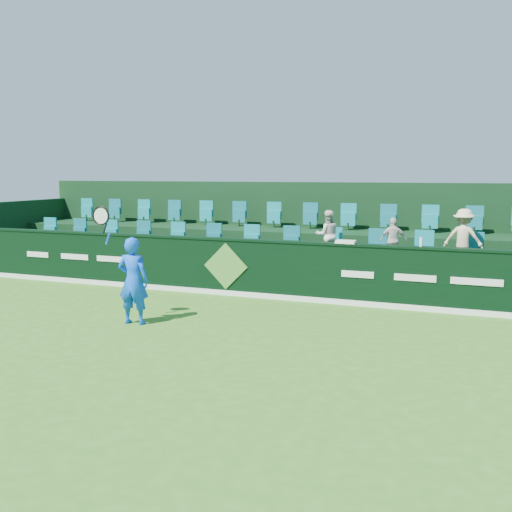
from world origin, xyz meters
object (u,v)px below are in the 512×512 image
at_px(spectator_left, 328,235).
at_px(towel, 346,242).
at_px(drinks_bottle, 421,242).
at_px(tennis_player, 133,280).
at_px(spectator_middle, 393,240).
at_px(spectator_right, 463,238).

xyz_separation_m(spectator_left, towel, (0.67, -1.12, -0.01)).
xyz_separation_m(spectator_left, drinks_bottle, (2.25, -1.12, 0.05)).
relative_size(spectator_left, towel, 2.83).
distance_m(tennis_player, spectator_middle, 6.03).
xyz_separation_m(tennis_player, spectator_middle, (4.31, 4.18, 0.47)).
bearing_deg(towel, spectator_right, 25.12).
xyz_separation_m(spectator_left, spectator_right, (3.06, 0.00, 0.05)).
height_order(spectator_right, towel, spectator_right).
xyz_separation_m(spectator_right, towel, (-2.39, -1.12, -0.06)).
relative_size(spectator_middle, drinks_bottle, 5.42).
bearing_deg(spectator_middle, tennis_player, 29.95).
distance_m(spectator_middle, drinks_bottle, 1.33).
distance_m(spectator_middle, spectator_right, 1.52).
relative_size(spectator_middle, spectator_right, 0.82).
bearing_deg(spectator_right, spectator_left, 7.34).
height_order(tennis_player, spectator_middle, tennis_player).
relative_size(tennis_player, towel, 5.51).
relative_size(spectator_left, spectator_middle, 1.13).
xyz_separation_m(tennis_player, towel, (3.44, 3.06, 0.53)).
xyz_separation_m(tennis_player, spectator_right, (5.83, 4.18, 0.59)).
distance_m(tennis_player, drinks_bottle, 5.91).
bearing_deg(spectator_left, spectator_right, 157.00).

